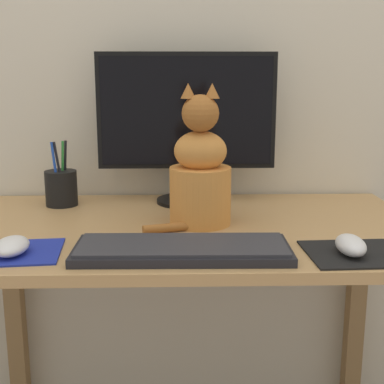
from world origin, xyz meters
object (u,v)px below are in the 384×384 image
at_px(pen_cup, 61,187).
at_px(computer_mouse_right, 351,245).
at_px(keyboard, 182,249).
at_px(computer_mouse_left, 12,246).
at_px(monitor, 187,121).
at_px(cat, 200,173).

bearing_deg(pen_cup, computer_mouse_right, -33.14).
relative_size(keyboard, computer_mouse_left, 4.38).
distance_m(monitor, pen_cup, 0.39).
xyz_separation_m(computer_mouse_left, pen_cup, (0.01, 0.42, 0.03)).
distance_m(keyboard, pen_cup, 0.53).
distance_m(monitor, computer_mouse_right, 0.60).
bearing_deg(keyboard, cat, 79.42).
distance_m(cat, pen_cup, 0.43).
relative_size(computer_mouse_left, computer_mouse_right, 1.01).
xyz_separation_m(computer_mouse_left, cat, (0.39, 0.22, 0.10)).
bearing_deg(pen_cup, keyboard, -51.68).
xyz_separation_m(monitor, cat, (0.03, -0.22, -0.11)).
height_order(keyboard, computer_mouse_right, computer_mouse_right).
height_order(monitor, pen_cup, monitor).
bearing_deg(computer_mouse_left, cat, 29.93).
bearing_deg(monitor, computer_mouse_right, -55.11).
bearing_deg(monitor, keyboard, -92.29).
height_order(monitor, cat, monitor).
bearing_deg(monitor, pen_cup, -176.17).
distance_m(keyboard, computer_mouse_right, 0.34).
bearing_deg(computer_mouse_left, keyboard, 0.06).
relative_size(monitor, computer_mouse_right, 4.94).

